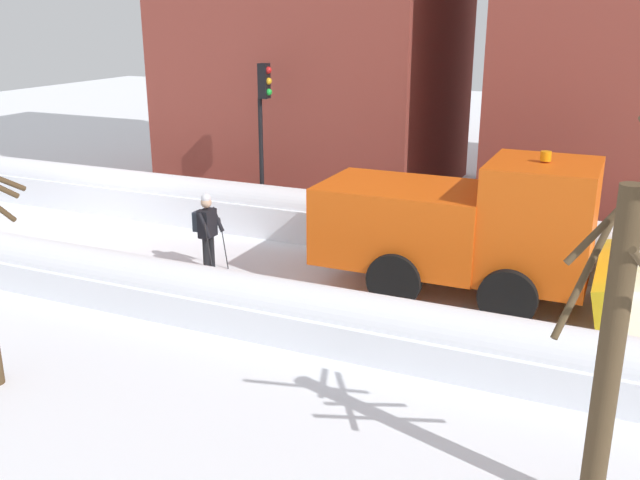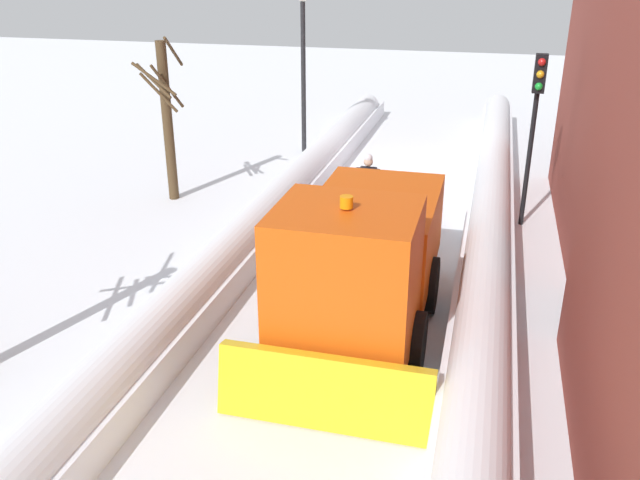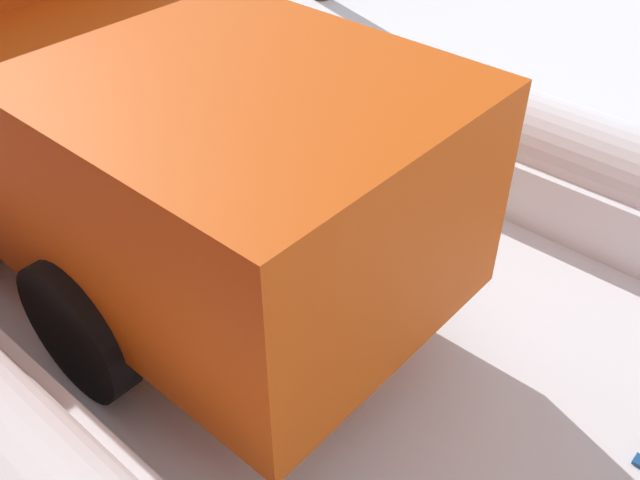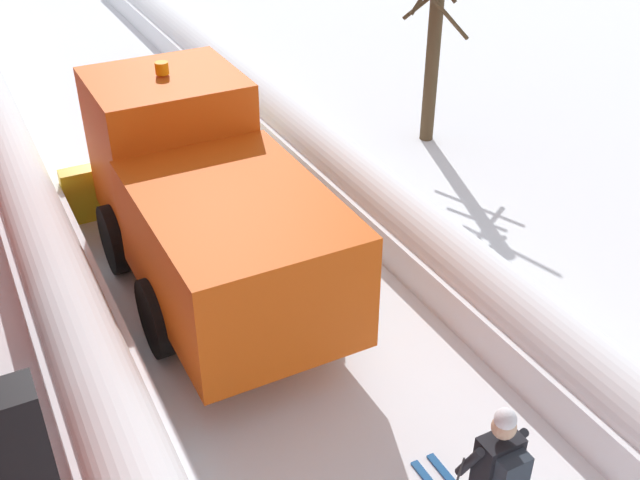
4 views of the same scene
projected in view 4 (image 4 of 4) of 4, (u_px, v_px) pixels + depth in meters
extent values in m
plane|color=white|center=(247.00, 282.00, 11.64)|extent=(80.00, 80.00, 0.00)
cube|color=white|center=(67.00, 309.00, 10.38)|extent=(1.10, 36.00, 0.84)
cylinder|color=white|center=(61.00, 284.00, 10.16)|extent=(0.90, 34.20, 0.90)
cube|color=white|center=(394.00, 224.00, 12.52)|extent=(1.10, 36.00, 0.60)
cylinder|color=white|center=(395.00, 209.00, 12.36)|extent=(0.90, 34.20, 0.90)
cube|color=#DB510F|center=(238.00, 250.00, 9.85)|extent=(2.30, 3.40, 1.60)
cube|color=#DB510F|center=(171.00, 147.00, 11.68)|extent=(2.20, 2.00, 2.30)
cube|color=black|center=(149.00, 96.00, 12.13)|extent=(1.85, 0.06, 1.01)
cube|color=yellow|center=(155.00, 179.00, 13.34)|extent=(3.20, 0.46, 1.13)
cylinder|color=orange|center=(162.00, 68.00, 11.00)|extent=(0.20, 0.20, 0.18)
cylinder|color=black|center=(114.00, 239.00, 11.66)|extent=(0.25, 1.10, 1.10)
cylinder|color=black|center=(251.00, 205.00, 12.55)|extent=(0.25, 1.10, 1.10)
cylinder|color=black|center=(156.00, 317.00, 10.01)|extent=(0.25, 1.10, 1.10)
cylinder|color=black|center=(310.00, 272.00, 10.90)|extent=(0.25, 1.10, 1.10)
cube|color=black|center=(498.00, 462.00, 7.20)|extent=(0.42, 0.26, 0.62)
cube|color=#262D38|center=(512.00, 475.00, 7.03)|extent=(0.32, 0.16, 0.44)
sphere|color=tan|center=(504.00, 427.00, 6.95)|extent=(0.24, 0.24, 0.24)
sphere|color=silver|center=(505.00, 419.00, 6.89)|extent=(0.22, 0.22, 0.22)
cylinder|color=black|center=(470.00, 462.00, 7.16)|extent=(0.09, 0.33, 0.56)
cylinder|color=black|center=(512.00, 443.00, 7.36)|extent=(0.09, 0.33, 0.56)
cylinder|color=#262628|center=(501.00, 472.00, 7.77)|extent=(0.02, 0.19, 1.19)
cube|color=black|center=(23.00, 458.00, 3.74)|extent=(0.28, 0.24, 0.90)
sphere|color=red|center=(7.00, 401.00, 3.69)|extent=(0.18, 0.18, 0.18)
sphere|color=gold|center=(19.00, 441.00, 3.84)|extent=(0.18, 0.18, 0.18)
sphere|color=green|center=(30.00, 477.00, 3.99)|extent=(0.18, 0.18, 0.18)
cylinder|color=#493823|center=(433.00, 49.00, 15.03)|extent=(0.28, 0.28, 3.93)
cylinder|color=#493823|center=(442.00, 9.00, 14.23)|extent=(1.08, 0.50, 1.22)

